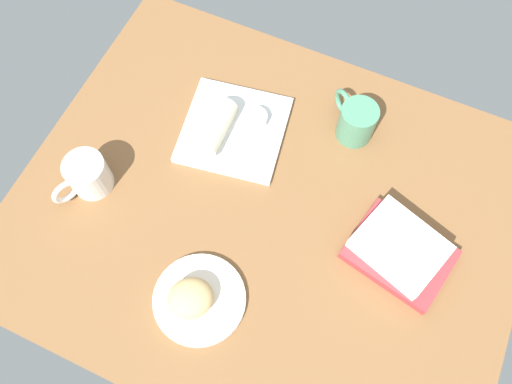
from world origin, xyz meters
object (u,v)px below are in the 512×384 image
square_plate (234,130)px  round_plate (199,300)px  second_mug (356,121)px  coffee_mug (87,175)px  sauce_cup (255,119)px  scone_pastry (191,298)px  breakfast_wrap (216,127)px  book_stack (400,250)px

square_plate → round_plate: bearing=-74.8°
second_mug → square_plate: bearing=-155.9°
round_plate → coffee_mug: coffee_mug is taller
sauce_cup → scone_pastry: bearing=-82.6°
breakfast_wrap → coffee_mug: size_ratio=0.97×
coffee_mug → square_plate: bearing=47.6°
scone_pastry → coffee_mug: size_ratio=0.68×
round_plate → square_plate: 40.48cm
round_plate → book_stack: bearing=37.6°
square_plate → book_stack: (44.48, -12.99, 1.87)cm
sauce_cup → second_mug: size_ratio=0.48×
coffee_mug → second_mug: second_mug is taller
second_mug → coffee_mug: bearing=-142.9°
square_plate → second_mug: 28.30cm
sauce_cup → coffee_mug: 39.77cm
square_plate → coffee_mug: (-23.28, -25.49, 3.74)cm
book_stack → second_mug: size_ratio=1.98×
breakfast_wrap → second_mug: bearing=24.7°
book_stack → coffee_mug: (-67.76, -12.49, 1.87)cm
round_plate → book_stack: 42.78cm
scone_pastry → coffee_mug: (-32.76, 14.50, 0.60)cm
scone_pastry → sauce_cup: (-5.62, 43.54, -0.91)cm
square_plate → coffee_mug: size_ratio=1.75×
sauce_cup → coffee_mug: bearing=-133.1°
square_plate → breakfast_wrap: 5.54cm
round_plate → sauce_cup: (-6.77, 42.61, 2.33)cm
square_plate → coffee_mug: coffee_mug is taller
breakfast_wrap → second_mug: size_ratio=1.08×
breakfast_wrap → second_mug: 32.01cm
square_plate → sauce_cup: bearing=42.7°
scone_pastry → second_mug: size_ratio=0.77×
book_stack → second_mug: second_mug is taller
square_plate → second_mug: second_mug is taller
scone_pastry → breakfast_wrap: (-12.56, 37.15, 0.47)cm
round_plate → sauce_cup: size_ratio=3.33×
square_plate → breakfast_wrap: bearing=-137.3°
scone_pastry → sauce_cup: 43.91cm
sauce_cup → book_stack: bearing=-22.2°
round_plate → sauce_cup: bearing=99.0°
round_plate → scone_pastry: scone_pastry is taller
breakfast_wrap → coffee_mug: (-20.20, -22.65, 0.12)cm
round_plate → second_mug: 52.83cm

